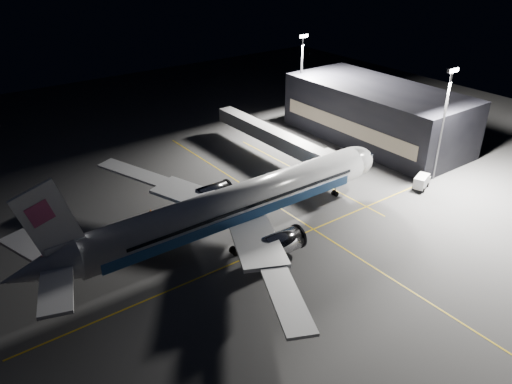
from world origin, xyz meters
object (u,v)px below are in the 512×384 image
object	(u,v)px
safety_cone_a	(213,196)
floodlight_mast_south	(444,115)
safety_cone_b	(230,198)
safety_cone_c	(150,211)
floodlight_mast_north	(302,72)
jet_bridge	(278,139)
service_truck	(422,181)
airliner	(232,206)
baggage_tug	(177,213)

from	to	relation	value
safety_cone_a	floodlight_mast_south	bearing A→B (deg)	-26.20
safety_cone_b	safety_cone_c	world-z (taller)	safety_cone_b
floodlight_mast_north	jet_bridge	bearing A→B (deg)	-142.26
service_truck	safety_cone_a	size ratio (longest dim) A/B	9.33
airliner	safety_cone_c	xyz separation A→B (m)	(-6.92, 13.88, -4.87)
jet_bridge	safety_cone_a	world-z (taller)	jet_bridge
airliner	service_truck	world-z (taller)	airliner
safety_cone_b	jet_bridge	bearing A→B (deg)	26.09
jet_bridge	floodlight_mast_south	xyz separation A→B (m)	(18.00, -24.07, 7.79)
airliner	baggage_tug	xyz separation A→B (m)	(-4.22, 9.75, -4.34)
airliner	safety_cone_a	xyz separation A→B (m)	(4.08, 12.19, -4.89)
safety_cone_c	floodlight_mast_north	bearing A→B (deg)	20.66
jet_bridge	floodlight_mast_south	world-z (taller)	floodlight_mast_south
airliner	jet_bridge	distance (m)	29.31
airliner	safety_cone_a	size ratio (longest dim) A/B	113.22
service_truck	safety_cone_b	bearing A→B (deg)	131.09
floodlight_mast_south	baggage_tug	distance (m)	49.33
floodlight_mast_north	floodlight_mast_south	world-z (taller)	same
service_truck	safety_cone_b	distance (m)	34.65
floodlight_mast_north	service_truck	distance (m)	40.72
safety_cone_b	service_truck	bearing A→B (deg)	-28.62
airliner	floodlight_mast_south	world-z (taller)	floodlight_mast_south
floodlight_mast_south	jet_bridge	bearing A→B (deg)	126.79
baggage_tug	safety_cone_a	world-z (taller)	baggage_tug
airliner	jet_bridge	bearing A→B (deg)	38.04
jet_bridge	safety_cone_b	size ratio (longest dim) A/B	54.46
service_truck	baggage_tug	bearing A→B (deg)	137.39
airliner	baggage_tug	size ratio (longest dim) A/B	22.48
baggage_tug	safety_cone_c	distance (m)	4.97
safety_cone_a	jet_bridge	bearing A→B (deg)	17.16
airliner	safety_cone_c	distance (m)	16.26
jet_bridge	baggage_tug	bearing A→B (deg)	-163.07
airliner	safety_cone_c	world-z (taller)	airliner
safety_cone_a	safety_cone_b	xyz separation A→B (m)	(1.88, -2.52, 0.04)
floodlight_mast_south	safety_cone_b	xyz separation A→B (m)	(-35.11, 15.69, -12.06)
service_truck	floodlight_mast_south	bearing A→B (deg)	-9.43
safety_cone_b	floodlight_mast_north	bearing A→B (deg)	32.43
floodlight_mast_south	safety_cone_c	world-z (taller)	floodlight_mast_south
floodlight_mast_north	baggage_tug	size ratio (longest dim) A/B	7.57
jet_bridge	baggage_tug	size ratio (longest dim) A/B	12.58
service_truck	safety_cone_b	xyz separation A→B (m)	(-30.40, 16.59, -0.98)
safety_cone_c	jet_bridge	bearing A→B (deg)	7.92
safety_cone_b	safety_cone_c	size ratio (longest dim) A/B	1.07
jet_bridge	safety_cone_a	bearing A→B (deg)	-162.84
safety_cone_b	floodlight_mast_south	bearing A→B (deg)	-24.08
airliner	floodlight_mast_north	xyz separation A→B (m)	(41.08, 31.99, 7.21)
floodlight_mast_north	floodlight_mast_south	xyz separation A→B (m)	(0.00, -38.00, 0.00)
floodlight_mast_north	service_truck	xyz separation A→B (m)	(-4.71, -38.90, -11.08)
airliner	service_truck	size ratio (longest dim) A/B	12.14
airliner	floodlight_mast_south	size ratio (longest dim) A/B	2.97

